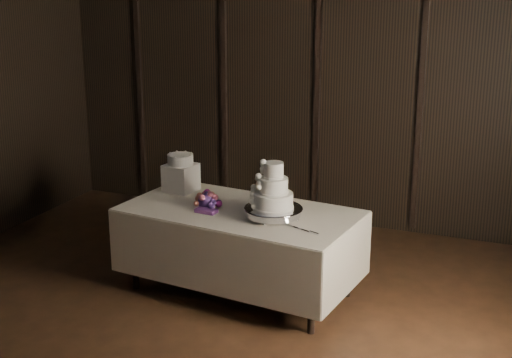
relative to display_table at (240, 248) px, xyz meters
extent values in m
cube|color=black|center=(0.04, 2.09, 1.08)|extent=(6.04, 0.04, 3.04)
cube|color=beige|center=(0.00, 0.00, 0.34)|extent=(2.09, 1.25, 0.01)
cube|color=white|center=(0.00, 0.00, -0.06)|extent=(1.92, 1.12, 0.71)
cylinder|color=silver|center=(0.34, -0.09, 0.39)|extent=(0.60, 0.60, 0.09)
cylinder|color=white|center=(0.34, -0.09, 0.50)|extent=(0.32, 0.32, 0.13)
cylinder|color=white|center=(0.34, -0.09, 0.63)|extent=(0.24, 0.24, 0.13)
cylinder|color=white|center=(0.34, -0.09, 0.75)|extent=(0.16, 0.16, 0.13)
cube|color=white|center=(-0.72, 0.31, 0.47)|extent=(0.29, 0.29, 0.25)
cylinder|color=white|center=(-0.72, 0.31, 0.64)|extent=(0.26, 0.26, 0.09)
cube|color=silver|center=(0.59, -0.25, 0.35)|extent=(0.35, 0.16, 0.01)
camera|label=1|loc=(2.27, -5.25, 2.29)|focal=50.00mm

